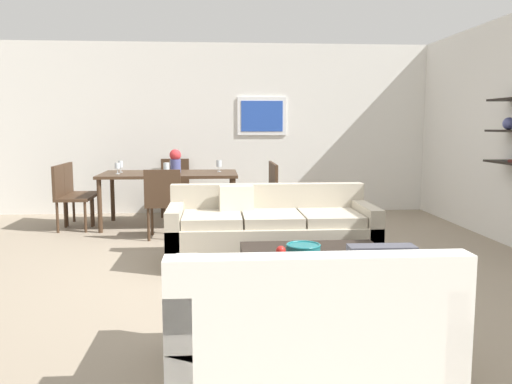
{
  "coord_description": "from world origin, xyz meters",
  "views": [
    {
      "loc": [
        -0.42,
        -5.03,
        1.42
      ],
      "look_at": [
        -0.03,
        0.2,
        0.75
      ],
      "focal_mm": 37.05,
      "sensor_mm": 36.0,
      "label": 1
    }
  ],
  "objects_px": {
    "centerpiece_vase": "(175,160)",
    "wine_glass_left_near": "(117,166)",
    "wine_glass_left_far": "(121,165)",
    "sofa_beige": "(270,234)",
    "apple_on_coffee_table": "(281,251)",
    "dining_chair_left_far": "(76,189)",
    "wine_glass_right_far": "(219,164)",
    "loveseat_white": "(308,324)",
    "coffee_table": "(315,275)",
    "wine_glass_head": "(172,163)",
    "dining_chair_head": "(175,183)",
    "dining_chair_left_near": "(67,193)",
    "dining_table": "(170,177)",
    "dining_chair_right_far": "(264,187)",
    "dining_chair_right_near": "(267,191)",
    "wine_glass_foot": "(166,166)",
    "dining_chair_foot": "(164,199)",
    "candle_jar": "(354,250)",
    "decorative_bowl": "(303,248)"
  },
  "relations": [
    {
      "from": "wine_glass_right_far",
      "to": "centerpiece_vase",
      "type": "xyz_separation_m",
      "value": [
        -0.61,
        -0.11,
        0.06
      ]
    },
    {
      "from": "dining_table",
      "to": "dining_chair_right_far",
      "type": "relative_size",
      "value": 2.14
    },
    {
      "from": "coffee_table",
      "to": "apple_on_coffee_table",
      "type": "relative_size",
      "value": 15.03
    },
    {
      "from": "sofa_beige",
      "to": "dining_table",
      "type": "height_order",
      "value": "sofa_beige"
    },
    {
      "from": "wine_glass_foot",
      "to": "centerpiece_vase",
      "type": "distance_m",
      "value": 0.46
    },
    {
      "from": "dining_chair_right_near",
      "to": "centerpiece_vase",
      "type": "distance_m",
      "value": 1.35
    },
    {
      "from": "wine_glass_left_far",
      "to": "sofa_beige",
      "type": "bearing_deg",
      "value": -48.98
    },
    {
      "from": "coffee_table",
      "to": "centerpiece_vase",
      "type": "distance_m",
      "value": 3.62
    },
    {
      "from": "wine_glass_right_far",
      "to": "wine_glass_foot",
      "type": "bearing_deg",
      "value": -141.07
    },
    {
      "from": "dining_chair_left_far",
      "to": "wine_glass_right_far",
      "type": "xyz_separation_m",
      "value": [
        2.04,
        -0.1,
        0.36
      ]
    },
    {
      "from": "loveseat_white",
      "to": "dining_chair_left_near",
      "type": "distance_m",
      "value": 5.03
    },
    {
      "from": "candle_jar",
      "to": "wine_glass_left_far",
      "type": "xyz_separation_m",
      "value": [
        -2.46,
        3.44,
        0.45
      ]
    },
    {
      "from": "loveseat_white",
      "to": "centerpiece_vase",
      "type": "height_order",
      "value": "centerpiece_vase"
    },
    {
      "from": "decorative_bowl",
      "to": "wine_glass_foot",
      "type": "distance_m",
      "value": 3.15
    },
    {
      "from": "wine_glass_left_far",
      "to": "wine_glass_head",
      "type": "bearing_deg",
      "value": 24.37
    },
    {
      "from": "coffee_table",
      "to": "dining_chair_head",
      "type": "xyz_separation_m",
      "value": [
        -1.45,
        4.16,
        0.31
      ]
    },
    {
      "from": "centerpiece_vase",
      "to": "wine_glass_left_near",
      "type": "bearing_deg",
      "value": -170.19
    },
    {
      "from": "dining_chair_left_near",
      "to": "wine_glass_left_far",
      "type": "bearing_deg",
      "value": 27.93
    },
    {
      "from": "wine_glass_left_far",
      "to": "wine_glass_left_near",
      "type": "relative_size",
      "value": 1.06
    },
    {
      "from": "wine_glass_left_far",
      "to": "coffee_table",
      "type": "bearing_deg",
      "value": -57.58
    },
    {
      "from": "wine_glass_left_far",
      "to": "loveseat_white",
      "type": "bearing_deg",
      "value": -68.37
    },
    {
      "from": "loveseat_white",
      "to": "dining_chair_foot",
      "type": "bearing_deg",
      "value": 107.67
    },
    {
      "from": "dining_chair_right_near",
      "to": "dining_chair_head",
      "type": "relative_size",
      "value": 1.0
    },
    {
      "from": "dining_chair_left_far",
      "to": "dining_chair_head",
      "type": "height_order",
      "value": "same"
    },
    {
      "from": "apple_on_coffee_table",
      "to": "wine_glass_foot",
      "type": "relative_size",
      "value": 0.46
    },
    {
      "from": "dining_chair_right_near",
      "to": "centerpiece_vase",
      "type": "bearing_deg",
      "value": 169.45
    },
    {
      "from": "wine_glass_foot",
      "to": "wine_glass_right_far",
      "type": "relative_size",
      "value": 1.05
    },
    {
      "from": "apple_on_coffee_table",
      "to": "dining_chair_right_far",
      "type": "relative_size",
      "value": 0.09
    },
    {
      "from": "decorative_bowl",
      "to": "wine_glass_right_far",
      "type": "bearing_deg",
      "value": 101.19
    },
    {
      "from": "dining_chair_left_near",
      "to": "dining_chair_head",
      "type": "xyz_separation_m",
      "value": [
        1.35,
        1.13,
        0.0
      ]
    },
    {
      "from": "wine_glass_left_far",
      "to": "wine_glass_head",
      "type": "relative_size",
      "value": 1.1
    },
    {
      "from": "sofa_beige",
      "to": "apple_on_coffee_table",
      "type": "xyz_separation_m",
      "value": [
        -0.05,
        -1.26,
        0.13
      ]
    },
    {
      "from": "dining_chair_left_far",
      "to": "dining_chair_left_near",
      "type": "xyz_separation_m",
      "value": [
        0.0,
        -0.45,
        0.0
      ]
    },
    {
      "from": "dining_chair_left_near",
      "to": "dining_chair_right_far",
      "type": "distance_m",
      "value": 2.73
    },
    {
      "from": "apple_on_coffee_table",
      "to": "wine_glass_left_far",
      "type": "bearing_deg",
      "value": 118.26
    },
    {
      "from": "dining_chair_right_near",
      "to": "dining_chair_right_far",
      "type": "bearing_deg",
      "value": 90.0
    },
    {
      "from": "coffee_table",
      "to": "wine_glass_left_far",
      "type": "distance_m",
      "value": 4.06
    },
    {
      "from": "sofa_beige",
      "to": "centerpiece_vase",
      "type": "height_order",
      "value": "centerpiece_vase"
    },
    {
      "from": "candle_jar",
      "to": "wine_glass_head",
      "type": "xyz_separation_m",
      "value": [
        -1.77,
        3.75,
        0.44
      ]
    },
    {
      "from": "wine_glass_head",
      "to": "dining_chair_head",
      "type": "bearing_deg",
      "value": 90.0
    },
    {
      "from": "loveseat_white",
      "to": "dining_chair_right_far",
      "type": "relative_size",
      "value": 1.75
    },
    {
      "from": "wine_glass_foot",
      "to": "wine_glass_head",
      "type": "distance_m",
      "value": 0.87
    },
    {
      "from": "dining_chair_right_far",
      "to": "wine_glass_left_far",
      "type": "distance_m",
      "value": 2.07
    },
    {
      "from": "decorative_bowl",
      "to": "centerpiece_vase",
      "type": "height_order",
      "value": "centerpiece_vase"
    },
    {
      "from": "wine_glass_foot",
      "to": "wine_glass_left_far",
      "type": "bearing_deg",
      "value": 141.07
    },
    {
      "from": "loveseat_white",
      "to": "sofa_beige",
      "type": "bearing_deg",
      "value": 89.03
    },
    {
      "from": "dining_chair_right_near",
      "to": "centerpiece_vase",
      "type": "height_order",
      "value": "centerpiece_vase"
    },
    {
      "from": "dining_chair_head",
      "to": "centerpiece_vase",
      "type": "xyz_separation_m",
      "value": [
        0.08,
        -0.89,
        0.42
      ]
    },
    {
      "from": "loveseat_white",
      "to": "centerpiece_vase",
      "type": "distance_m",
      "value": 4.75
    },
    {
      "from": "dining_chair_right_near",
      "to": "dining_table",
      "type": "bearing_deg",
      "value": 170.57
    }
  ]
}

